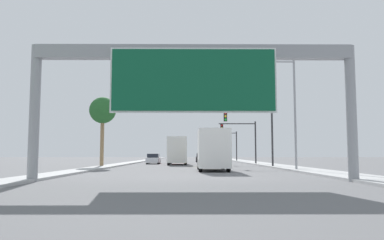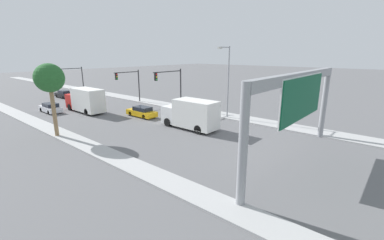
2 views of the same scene
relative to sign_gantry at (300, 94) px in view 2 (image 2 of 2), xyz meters
name	(u,v)px [view 2 (image 2 of 2)]	position (x,y,z in m)	size (l,w,h in m)	color
sidewalk_right	(107,94)	(9.50, 42.13, -5.36)	(3.00, 120.00, 0.15)	#ACACAC
median_strip_left	(3,108)	(-9.00, 42.13, -5.36)	(2.00, 120.00, 0.15)	#ACACAC
sign_gantry	(300,94)	(0.00, 0.00, 0.00)	(16.92, 0.73, 7.08)	gray
car_near_center	(64,94)	(1.75, 44.78, -4.74)	(1.72, 4.73, 1.47)	black
car_mid_center	(142,112)	(1.75, 21.17, -4.76)	(1.76, 4.69, 1.41)	gold
car_near_right	(50,108)	(-5.25, 33.43, -4.77)	(1.72, 4.37, 1.41)	silver
truck_box_primary	(191,114)	(1.75, 12.30, -3.72)	(2.48, 7.04, 3.38)	white
truck_box_secondary	(85,100)	(-1.75, 29.64, -3.66)	(2.40, 7.66, 3.52)	red
traffic_light_near_intersection	(172,83)	(6.74, 20.12, -1.16)	(5.45, 0.32, 6.22)	#2D2D30
traffic_light_mid_block	(131,81)	(6.85, 30.12, -1.55)	(4.93, 0.32, 5.67)	#2D2D30
traffic_light_far_intersection	(74,75)	(6.71, 50.12, -1.62)	(5.24, 0.32, 5.52)	#2D2D30
palm_tree_background	(49,79)	(-9.56, 20.98, 0.54)	(2.85, 2.85, 7.51)	#8C704C
street_lamp_right	(227,77)	(8.32, 11.82, -0.01)	(2.49, 0.28, 9.30)	gray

